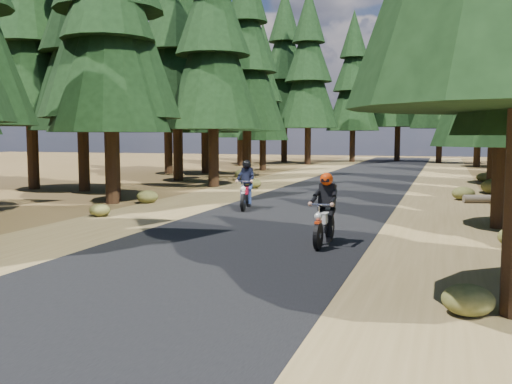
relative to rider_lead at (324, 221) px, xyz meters
The scene contains 8 objects.
ground 2.14m from the rider_lead, 164.02° to the right, with size 120.00×120.00×0.00m, color #4C3A1B.
road 4.89m from the rider_lead, 114.12° to the left, with size 6.00×100.00×0.01m, color black.
shoulder_l 7.96m from the rider_lead, 146.06° to the left, with size 3.20×100.00×0.01m, color brown.
shoulder_r 5.18m from the rider_lead, 59.45° to the left, with size 3.20×100.00×0.01m, color brown.
pine_forest 21.84m from the rider_lead, 95.59° to the left, with size 34.59×55.08×16.32m.
understory_shrubs 8.14m from the rider_lead, 90.91° to the left, with size 14.03×30.62×0.68m.
rider_lead is the anchor object (origin of this frame).
rider_follow 6.76m from the rider_lead, 125.07° to the left, with size 0.91×1.96×1.69m.
Camera 1 is at (4.61, -12.34, 2.55)m, focal length 40.00 mm.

